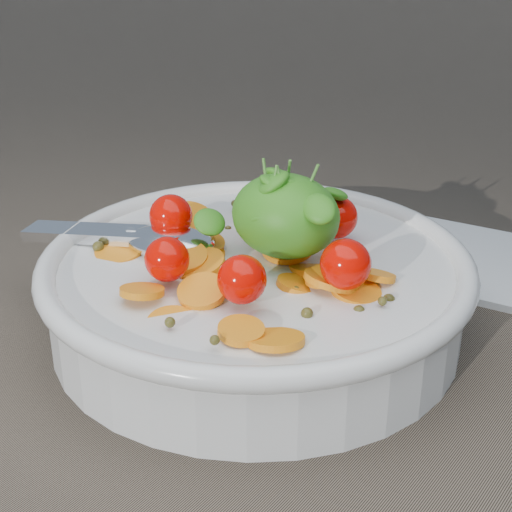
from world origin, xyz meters
The scene contains 3 objects.
ground centered at (0.00, 0.00, 0.00)m, with size 6.00×6.00×0.00m, color #6E5F4E.
bowl centered at (-0.01, 0.00, 0.03)m, with size 0.31×0.29×0.12m.
napkin centered at (0.07, 0.19, 0.00)m, with size 0.15×0.14×0.01m, color white.
Camera 1 is at (0.26, -0.38, 0.28)m, focal length 55.00 mm.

